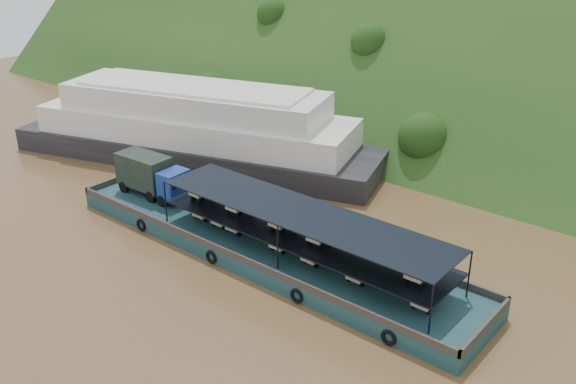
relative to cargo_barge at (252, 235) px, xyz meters
The scene contains 4 objects.
ground 2.64m from the cargo_barge, 36.95° to the left, with size 160.00×160.00×0.00m, color brown.
hillside 37.49m from the cargo_barge, 87.10° to the left, with size 140.00×28.00×28.00m, color #193714.
cargo_barge is the anchor object (origin of this frame).
passenger_ferry 20.35m from the cargo_barge, 148.66° to the left, with size 39.47×20.84×7.77m.
Camera 1 is at (27.50, -32.77, 23.97)m, focal length 40.00 mm.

